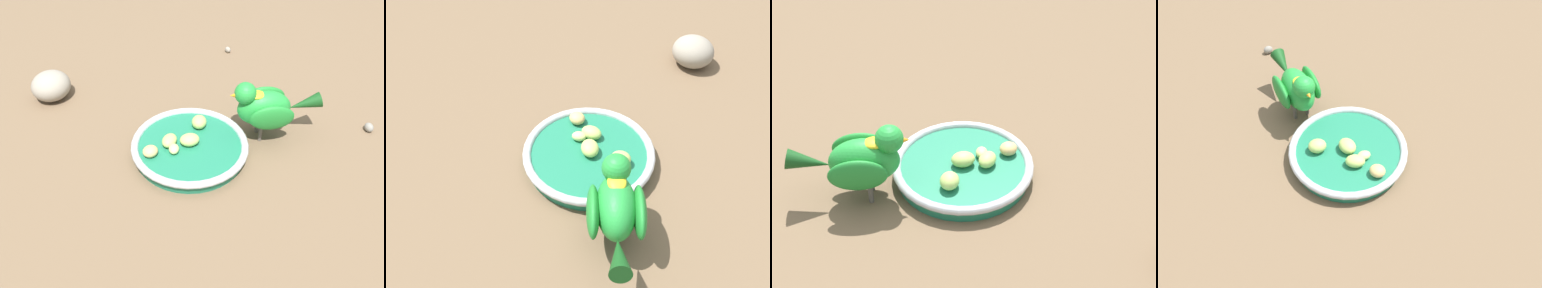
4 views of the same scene
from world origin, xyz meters
TOP-DOWN VIEW (x-y plane):
  - ground_plane at (0.00, 0.00)m, footprint 4.00×4.00m
  - feeding_bowl at (-0.01, 0.03)m, footprint 0.22×0.22m
  - apple_piece_0 at (-0.02, 0.06)m, footprint 0.03×0.02m
  - apple_piece_1 at (-0.01, 0.03)m, footprint 0.03×0.04m
  - apple_piece_2 at (0.04, -0.00)m, footprint 0.04×0.04m
  - apple_piece_3 at (0.00, 0.07)m, footprint 0.04×0.04m
  - apple_piece_4 at (-0.02, 0.10)m, footprint 0.04×0.04m
  - parrot at (0.02, -0.13)m, footprint 0.09×0.18m
  - pebble_1 at (0.00, -0.35)m, footprint 0.02×0.02m

SIDE VIEW (x-z plane):
  - ground_plane at x=0.00m, z-range 0.00..0.00m
  - pebble_1 at x=0.00m, z-range 0.00..0.02m
  - feeding_bowl at x=-0.01m, z-range 0.00..0.03m
  - apple_piece_0 at x=-0.02m, z-range 0.02..0.04m
  - apple_piece_4 at x=-0.02m, z-range 0.02..0.04m
  - apple_piece_3 at x=0.00m, z-range 0.02..0.04m
  - apple_piece_1 at x=-0.01m, z-range 0.02..0.05m
  - apple_piece_2 at x=0.04m, z-range 0.02..0.05m
  - parrot at x=0.02m, z-range 0.01..0.14m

